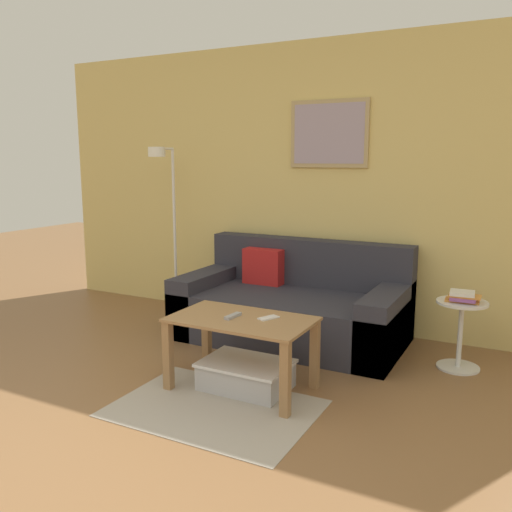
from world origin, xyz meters
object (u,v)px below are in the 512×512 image
side_table (461,328)px  book_stack (463,297)px  floor_lamp (166,207)px  storage_bin (246,375)px  cell_phone (269,318)px  coffee_table (242,333)px  remote_control (233,316)px  couch (292,307)px

side_table → book_stack: size_ratio=2.05×
floor_lamp → book_stack: bearing=-3.3°
storage_bin → floor_lamp: size_ratio=0.36×
floor_lamp → cell_phone: bearing=-34.1°
book_stack → coffee_table: bearing=-140.3°
floor_lamp → side_table: bearing=-2.9°
book_stack → remote_control: size_ratio=1.66×
floor_lamp → storage_bin: bearing=-38.0°
side_table → coffee_table: bearing=-139.8°
storage_bin → side_table: 1.62m
book_stack → storage_bin: bearing=-140.1°
floor_lamp → book_stack: 2.79m
storage_bin → floor_lamp: bearing=142.0°
floor_lamp → side_table: size_ratio=3.20×
book_stack → remote_control: 1.68m
coffee_table → cell_phone: size_ratio=6.67×
coffee_table → storage_bin: 0.30m
couch → remote_control: 1.16m
couch → side_table: couch is taller
side_table → floor_lamp: bearing=177.1°
couch → side_table: (1.37, -0.07, 0.03)m
couch → remote_control: bearing=-86.6°
remote_control → storage_bin: bearing=22.1°
side_table → remote_control: bearing=-140.7°
storage_bin → cell_phone: bearing=25.1°
side_table → remote_control: (-1.30, -1.06, 0.19)m
book_stack → remote_control: bearing=-141.2°
floor_lamp → remote_control: bearing=-40.2°
coffee_table → storage_bin: coffee_table is taller
cell_phone → coffee_table: bearing=-130.1°
coffee_table → couch: bearing=96.3°
remote_control → cell_phone: 0.24m
storage_bin → couch: bearing=97.7°
couch → coffee_table: 1.13m
side_table → couch: bearing=177.1°
storage_bin → remote_control: 0.41m
floor_lamp → cell_phone: (1.65, -1.12, -0.57)m
book_stack → cell_phone: bearing=-138.6°
couch → book_stack: bearing=-3.6°
couch → book_stack: (1.37, -0.09, 0.27)m
book_stack → cell_phone: size_ratio=1.77×
side_table → remote_control: remote_control is taller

